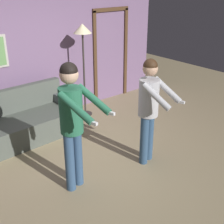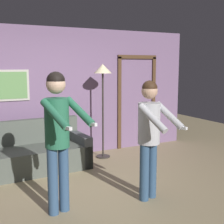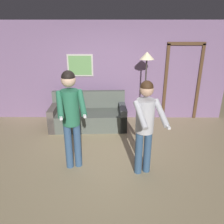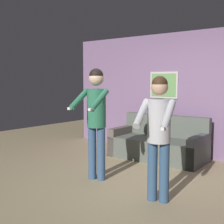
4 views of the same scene
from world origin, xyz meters
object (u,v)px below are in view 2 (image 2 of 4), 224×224
object	(u,v)px
couch	(33,155)
person_standing_right	(150,129)
torchiere_lamp	(103,79)
person_standing_left	(58,129)

from	to	relation	value
couch	person_standing_right	world-z (taller)	person_standing_right
torchiere_lamp	couch	bearing A→B (deg)	-173.74
torchiere_lamp	person_standing_left	size ratio (longest dim) A/B	1.06
person_standing_left	couch	bearing A→B (deg)	87.42
couch	person_standing_left	size ratio (longest dim) A/B	1.09
person_standing_left	person_standing_right	size ratio (longest dim) A/B	1.08
couch	person_standing_right	bearing A→B (deg)	-59.31
person_standing_right	couch	bearing A→B (deg)	120.69
couch	person_standing_left	xyz separation A→B (m)	(-0.08, -1.79, 0.81)
person_standing_right	person_standing_left	bearing A→B (deg)	172.81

